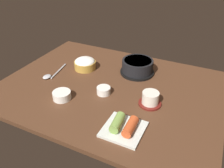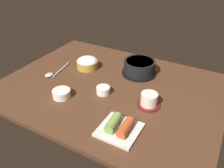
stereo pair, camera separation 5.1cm
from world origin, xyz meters
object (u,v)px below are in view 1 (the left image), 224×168
object	(u,v)px
rice_bowl	(85,63)
side_bowl_near	(62,95)
stone_pot	(137,67)
tea_cup_with_saucer	(150,99)
banchan_cup_center	(104,90)
spoon	(51,75)
kimchi_plate	(124,127)

from	to	relation	value
rice_bowl	side_bowl_near	size ratio (longest dim) A/B	1.45
stone_pot	tea_cup_with_saucer	xyz separation A→B (cm)	(14.02, -22.45, -0.95)
stone_pot	tea_cup_with_saucer	size ratio (longest dim) A/B	1.82
banchan_cup_center	spoon	size ratio (longest dim) A/B	0.34
spoon	tea_cup_with_saucer	bearing A→B (deg)	-0.98
kimchi_plate	side_bowl_near	size ratio (longest dim) A/B	1.83
side_bowl_near	spoon	distance (cm)	21.42
tea_cup_with_saucer	banchan_cup_center	distance (cm)	20.75
kimchi_plate	spoon	xyz separation A→B (cm)	(-48.12, 19.75, -1.03)
rice_bowl	banchan_cup_center	size ratio (longest dim) A/B	1.85
spoon	rice_bowl	bearing A→B (deg)	51.14
side_bowl_near	spoon	xyz separation A→B (cm)	(-16.67, 13.39, -1.21)
tea_cup_with_saucer	kimchi_plate	size ratio (longest dim) A/B	0.67
rice_bowl	side_bowl_near	bearing A→B (deg)	-79.19
tea_cup_with_saucer	stone_pot	bearing A→B (deg)	121.99
banchan_cup_center	spoon	world-z (taller)	banchan_cup_center
tea_cup_with_saucer	kimchi_plate	xyz separation A→B (cm)	(-3.68, -18.87, -1.11)
stone_pot	rice_bowl	bearing A→B (deg)	-164.32
kimchi_plate	banchan_cup_center	bearing A→B (deg)	134.13
stone_pot	rice_bowl	world-z (taller)	stone_pot
banchan_cup_center	kimchi_plate	xyz separation A→B (cm)	(17.01, -17.53, -0.05)
banchan_cup_center	side_bowl_near	xyz separation A→B (cm)	(-14.44, -11.17, 0.12)
kimchi_plate	tea_cup_with_saucer	bearing A→B (deg)	78.97
rice_bowl	kimchi_plate	bearing A→B (deg)	-42.73
rice_bowl	spoon	bearing A→B (deg)	-128.86
stone_pot	kimchi_plate	distance (cm)	42.64
rice_bowl	spoon	distance (cm)	18.34
tea_cup_with_saucer	side_bowl_near	bearing A→B (deg)	-160.40
rice_bowl	banchan_cup_center	distance (cm)	25.66
stone_pot	tea_cup_with_saucer	world-z (taller)	stone_pot
tea_cup_with_saucer	spoon	xyz separation A→B (cm)	(-51.80, 0.88, -2.14)
kimchi_plate	side_bowl_near	xyz separation A→B (cm)	(-31.45, 6.36, 0.17)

